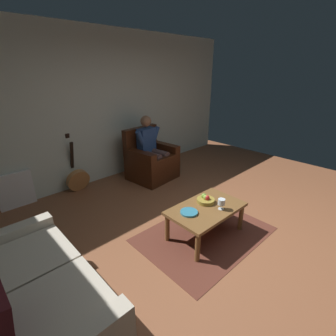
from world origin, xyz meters
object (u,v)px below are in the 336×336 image
object	(u,v)px
guitar	(78,178)
wine_glass_near	(221,202)
fruit_bowl	(206,200)
armchair	(151,162)
coffee_table	(206,211)
couch	(23,308)
person_seated	(152,146)
decorative_dish	(189,212)

from	to	relation	value
guitar	wine_glass_near	bearing A→B (deg)	105.69
wine_glass_near	guitar	bearing A→B (deg)	-74.31
guitar	fruit_bowl	xyz separation A→B (m)	(-0.71, 2.28, 0.22)
wine_glass_near	armchair	bearing A→B (deg)	-106.16
coffee_table	guitar	size ratio (longest dim) A/B	0.97
wine_glass_near	couch	bearing A→B (deg)	-8.47
guitar	wine_glass_near	size ratio (longest dim) A/B	7.25
coffee_table	wine_glass_near	distance (m)	0.24
armchair	wine_glass_near	bearing A→B (deg)	68.15
person_seated	decorative_dish	bearing A→B (deg)	56.47
guitar	fruit_bowl	world-z (taller)	guitar
person_seated	wine_glass_near	size ratio (longest dim) A/B	8.70
armchair	wine_glass_near	xyz separation A→B (m)	(0.59, 2.05, 0.17)
armchair	couch	xyz separation A→B (m)	(2.77, 1.73, -0.03)
couch	guitar	size ratio (longest dim) A/B	1.56
armchair	decorative_dish	distance (m)	2.07
armchair	decorative_dish	bearing A→B (deg)	56.94
couch	armchair	bearing A→B (deg)	122.44
person_seated	guitar	bearing A→B (deg)	-26.74
person_seated	decorative_dish	xyz separation A→B (m)	(0.95, 1.80, -0.24)
wine_glass_near	fruit_bowl	size ratio (longest dim) A/B	0.61
wine_glass_near	decorative_dish	xyz separation A→B (m)	(0.36, -0.21, -0.08)
person_seated	fruit_bowl	world-z (taller)	person_seated
guitar	coffee_table	bearing A→B (deg)	104.49
decorative_dish	armchair	bearing A→B (deg)	-117.36
fruit_bowl	decorative_dish	world-z (taller)	fruit_bowl
couch	guitar	distance (m)	2.64
armchair	coffee_table	size ratio (longest dim) A/B	0.99
wine_glass_near	decorative_dish	world-z (taller)	wine_glass_near
fruit_bowl	guitar	bearing A→B (deg)	-72.76
wine_glass_near	coffee_table	bearing A→B (deg)	-57.75
armchair	fruit_bowl	world-z (taller)	armchair
guitar	fruit_bowl	size ratio (longest dim) A/B	4.41
fruit_bowl	coffee_table	bearing A→B (deg)	42.44
coffee_table	guitar	distance (m)	2.45
coffee_table	wine_glass_near	bearing A→B (deg)	122.25
couch	guitar	bearing A→B (deg)	146.75
armchair	guitar	distance (m)	1.39
fruit_bowl	decorative_dish	bearing A→B (deg)	4.04
couch	fruit_bowl	world-z (taller)	couch
person_seated	coffee_table	bearing A→B (deg)	63.93
armchair	decorative_dish	world-z (taller)	armchair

